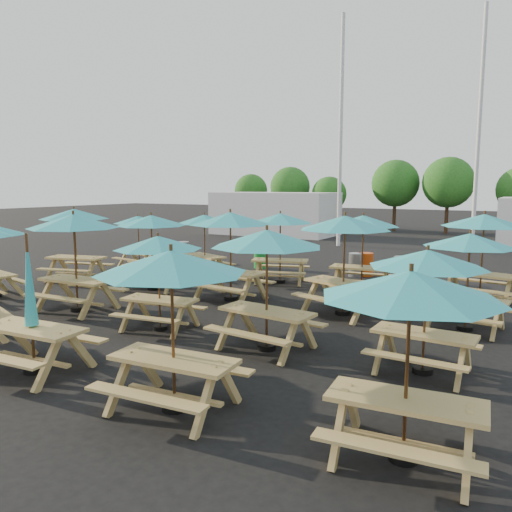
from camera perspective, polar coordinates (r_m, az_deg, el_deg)
The scene contains 31 objects.
ground at distance 14.17m, azimuth -3.03°, elevation -5.15°, with size 120.00×120.00×0.00m, color black.
picnic_unit_2 at distance 17.93m, azimuth -20.06°, elevation 4.10°, with size 2.76×2.76×2.48m.
picnic_unit_3 at distance 20.12m, azimuth -13.33°, elevation 3.74°, with size 2.13×2.13×2.08m.
picnic_unit_5 at distance 13.52m, azimuth -20.11°, elevation 3.17°, with size 2.43×2.43×2.53m.
picnic_unit_6 at distance 15.73m, azimuth -11.88°, elevation 3.53°, with size 2.61×2.61×2.36m.
picnic_unit_7 at distance 17.98m, azimuth -5.93°, elevation 3.84°, with size 2.60×2.60×2.23m.
picnic_unit_8 at distance 9.45m, azimuth -24.30°, elevation -6.29°, with size 2.03×1.80×2.44m.
picnic_unit_9 at distance 11.23m, azimuth -11.12°, elevation 0.91°, with size 2.21×2.21×2.15m.
picnic_unit_10 at distance 13.95m, azimuth -2.95°, elevation 3.74°, with size 2.50×2.50×2.52m.
picnic_unit_11 at distance 16.53m, azimuth 2.80°, elevation 3.89°, with size 2.71×2.71×2.35m.
picnic_unit_12 at distance 7.06m, azimuth -9.65°, elevation -1.70°, with size 2.31×2.31×2.36m.
picnic_unit_13 at distance 9.62m, azimuth 1.24°, elevation 1.25°, with size 2.40×2.40×2.41m.
picnic_unit_14 at distance 12.52m, azimuth 10.12°, elevation 3.14°, with size 2.87×2.87×2.52m.
picnic_unit_15 at distance 15.30m, azimuth 12.15°, elevation 3.47°, with size 2.40×2.40×2.38m.
picnic_unit_16 at distance 5.92m, azimuth 17.21°, elevation -4.34°, with size 2.27×2.27×2.30m.
picnic_unit_17 at distance 8.88m, azimuth 19.00°, elevation -1.05°, with size 2.07×2.07×2.18m.
picnic_unit_18 at distance 11.95m, azimuth 23.24°, elevation 1.09°, with size 2.22×2.22×2.21m.
picnic_unit_19 at distance 14.95m, azimuth 24.61°, elevation 3.20°, with size 2.58×2.58×2.49m.
waste_bin_0 at distance 21.77m, azimuth -8.36°, elevation 0.53°, with size 0.52×0.52×0.84m, color gray.
waste_bin_1 at distance 19.70m, azimuth 0.53°, elevation -0.17°, with size 0.52×0.52×0.84m, color #198E2F.
waste_bin_2 at distance 18.23m, azimuth 11.35°, elevation -0.99°, with size 0.52×0.52×0.84m, color gray.
waste_bin_3 at distance 18.38m, azimuth 12.44°, elevation -0.95°, with size 0.52×0.52×0.84m, color #C8400B.
waste_bin_4 at distance 17.75m, azimuth 16.26°, elevation -1.40°, with size 0.52×0.52×0.84m, color gray.
mast_0 at distance 27.43m, azimuth 9.66°, elevation 13.71°, with size 0.20×0.20×12.00m, color silver.
mast_1 at distance 27.89m, azimuth 24.13°, elevation 13.04°, with size 0.20×0.20×12.00m, color silver.
event_tent_0 at distance 33.44m, azimuth 2.15°, elevation 4.87°, with size 8.00×4.00×2.80m, color silver.
tree_0 at distance 42.68m, azimuth -0.57°, elevation 7.47°, with size 2.80×2.80×4.24m.
tree_1 at distance 39.45m, azimuth 3.91°, elevation 7.88°, with size 3.11×3.11×4.72m.
tree_2 at distance 37.88m, azimuth 8.34°, elevation 7.01°, with size 2.59×2.59×3.93m.
tree_3 at distance 37.46m, azimuth 15.65°, elevation 7.99°, with size 3.36×3.36×5.09m.
tree_4 at distance 36.28m, azimuth 21.12°, elevation 7.85°, with size 3.41×3.41×5.17m.
Camera 1 is at (7.49, -11.59, 3.22)m, focal length 35.00 mm.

